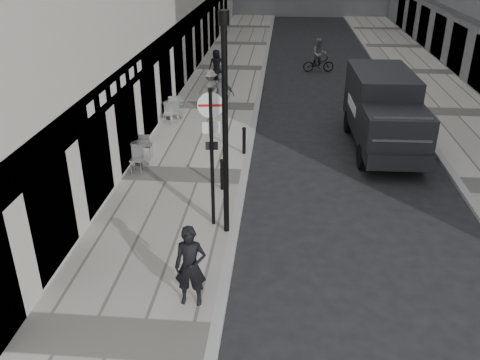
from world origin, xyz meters
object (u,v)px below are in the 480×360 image
object	(u,v)px
lamppost	(225,119)
panel_van	(383,108)
walking_man	(191,266)
sign_post	(211,141)
cyclist	(319,59)

from	to	relation	value
lamppost	panel_van	bearing A→B (deg)	52.86
walking_man	sign_post	bearing A→B (deg)	88.69
sign_post	panel_van	world-z (taller)	sign_post
walking_man	panel_van	size ratio (longest dim) A/B	0.32
sign_post	cyclist	world-z (taller)	sign_post
lamppost	panel_van	size ratio (longest dim) A/B	0.97
lamppost	cyclist	bearing A→B (deg)	79.52
panel_van	cyclist	size ratio (longest dim) A/B	3.04
walking_man	cyclist	size ratio (longest dim) A/B	0.96
walking_man	sign_post	distance (m)	3.69
sign_post	lamppost	size ratio (longest dim) A/B	0.67
sign_post	panel_van	size ratio (longest dim) A/B	0.65
walking_man	cyclist	bearing A→B (deg)	78.95
lamppost	panel_van	world-z (taller)	lamppost
cyclist	sign_post	bearing A→B (deg)	-107.47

